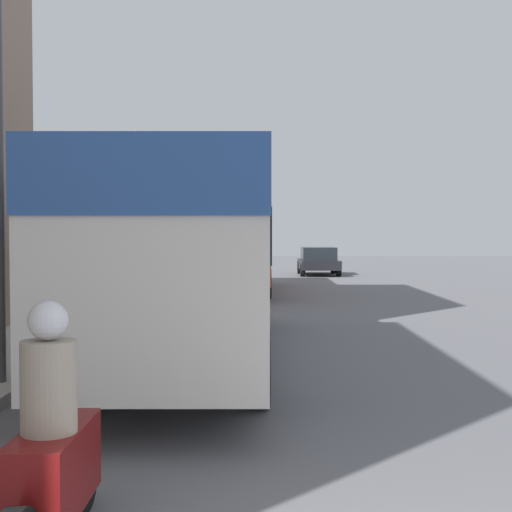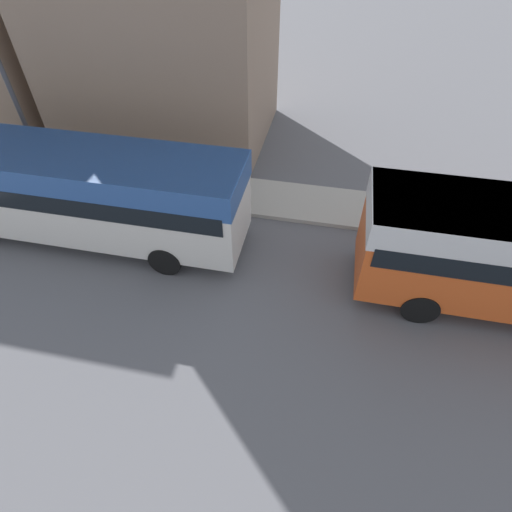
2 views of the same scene
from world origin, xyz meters
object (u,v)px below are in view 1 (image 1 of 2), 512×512
object	(u,v)px
motorcycle_behind_lead	(51,458)
pedestrian_near_curb	(141,267)
bus_following	(233,235)
car_crossing	(317,260)
bus_lead	(191,241)

from	to	relation	value
motorcycle_behind_lead	pedestrian_near_curb	world-z (taller)	pedestrian_near_curb
bus_following	car_crossing	xyz separation A→B (m)	(3.92, 9.78, -1.30)
motorcycle_behind_lead	pedestrian_near_curb	size ratio (longest dim) A/B	1.41
motorcycle_behind_lead	car_crossing	distance (m)	31.22
bus_following	pedestrian_near_curb	xyz separation A→B (m)	(-3.09, -1.43, -1.07)
car_crossing	pedestrian_near_curb	distance (m)	13.22
bus_lead	motorcycle_behind_lead	distance (m)	7.69
motorcycle_behind_lead	bus_lead	bearing A→B (deg)	88.09
bus_following	bus_lead	bearing A→B (deg)	-91.25
car_crossing	motorcycle_behind_lead	bearing A→B (deg)	-98.22
car_crossing	pedestrian_near_curb	world-z (taller)	pedestrian_near_curb
bus_following	motorcycle_behind_lead	xyz separation A→B (m)	(-0.55, -21.12, -1.35)
bus_following	motorcycle_behind_lead	size ratio (longest dim) A/B	4.11
bus_following	car_crossing	distance (m)	10.61
bus_following	car_crossing	size ratio (longest dim) A/B	2.36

